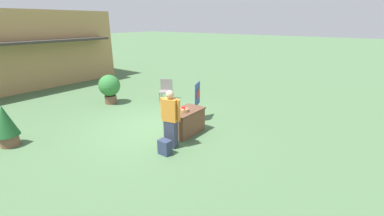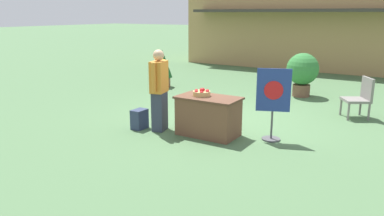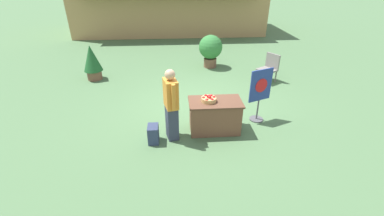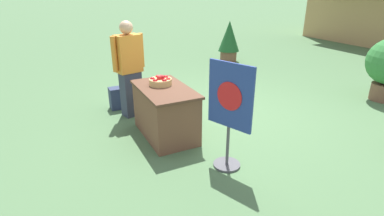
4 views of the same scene
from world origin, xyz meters
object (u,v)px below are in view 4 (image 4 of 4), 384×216
at_px(person_visitor, 129,69).
at_px(potted_plant_far_right, 229,40).
at_px(backpack, 119,98).
at_px(apple_basket, 161,81).
at_px(poster_board, 229,111).
at_px(display_table, 165,112).

bearing_deg(person_visitor, potted_plant_far_right, 112.05).
height_order(backpack, potted_plant_far_right, potted_plant_far_right).
bearing_deg(apple_basket, person_visitor, -164.07).
bearing_deg(backpack, potted_plant_far_right, 120.20).
distance_m(poster_board, potted_plant_far_right, 5.97).
bearing_deg(potted_plant_far_right, person_visitor, -54.40).
bearing_deg(person_visitor, backpack, -174.92).
bearing_deg(person_visitor, apple_basket, 2.39).
xyz_separation_m(apple_basket, poster_board, (1.35, 0.40, -0.07)).
height_order(display_table, person_visitor, person_visitor).
height_order(apple_basket, poster_board, poster_board).
bearing_deg(poster_board, potted_plant_far_right, -144.37).
relative_size(person_visitor, potted_plant_far_right, 1.36).
height_order(apple_basket, potted_plant_far_right, potted_plant_far_right).
distance_m(person_visitor, poster_board, 2.32).
bearing_deg(potted_plant_far_right, display_table, -43.60).
relative_size(display_table, person_visitor, 0.74).
relative_size(backpack, poster_board, 0.30).
xyz_separation_m(display_table, apple_basket, (-0.16, 0.00, 0.46)).
bearing_deg(potted_plant_far_right, apple_basket, -44.82).
xyz_separation_m(display_table, backpack, (-1.47, -0.40, -0.19)).
xyz_separation_m(display_table, poster_board, (1.19, 0.40, 0.39)).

